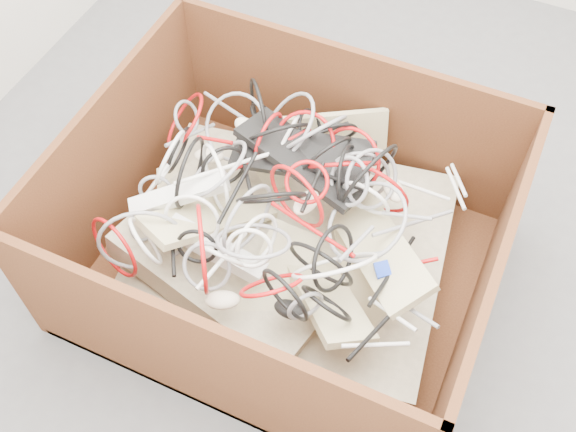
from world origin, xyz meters
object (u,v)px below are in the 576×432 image
at_px(vga_plug, 382,270).
at_px(cardboard_box, 280,248).
at_px(power_strip_left, 179,194).
at_px(power_strip_right, 216,249).

bearing_deg(vga_plug, cardboard_box, -138.22).
bearing_deg(cardboard_box, vga_plug, -11.28).
xyz_separation_m(power_strip_left, power_strip_right, (0.16, -0.09, -0.06)).
bearing_deg(cardboard_box, power_strip_right, -122.43).
relative_size(cardboard_box, vga_plug, 27.09).
height_order(power_strip_right, vga_plug, power_strip_right).
bearing_deg(vga_plug, power_strip_left, -124.49).
bearing_deg(power_strip_left, vga_plug, -32.48).
xyz_separation_m(cardboard_box, power_strip_right, (-0.12, -0.18, 0.18)).
xyz_separation_m(power_strip_left, vga_plug, (0.62, 0.03, -0.03)).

